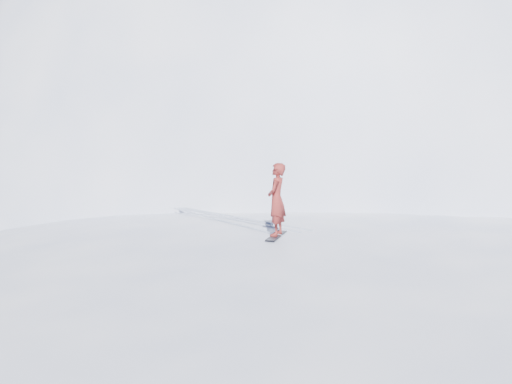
% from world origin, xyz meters
% --- Properties ---
extents(ground, '(400.00, 400.00, 0.00)m').
position_xyz_m(ground, '(0.00, 0.00, 0.00)').
color(ground, white).
rests_on(ground, ground).
extents(near_ridge, '(36.00, 28.00, 4.80)m').
position_xyz_m(near_ridge, '(1.00, 3.00, 0.00)').
color(near_ridge, white).
rests_on(near_ridge, ground).
extents(summit_peak, '(60.00, 56.00, 56.00)m').
position_xyz_m(summit_peak, '(22.00, 26.00, 0.00)').
color(summit_peak, white).
rests_on(summit_peak, ground).
extents(peak_shoulder, '(28.00, 24.00, 18.00)m').
position_xyz_m(peak_shoulder, '(10.00, 20.00, 0.00)').
color(peak_shoulder, white).
rests_on(peak_shoulder, ground).
extents(wind_bumps, '(16.00, 14.40, 1.00)m').
position_xyz_m(wind_bumps, '(-0.56, 2.12, 0.00)').
color(wind_bumps, white).
rests_on(wind_bumps, ground).
extents(snowboard, '(1.21, 1.03, 0.02)m').
position_xyz_m(snowboard, '(-0.67, 2.36, 2.41)').
color(snowboard, black).
rests_on(snowboard, near_ridge).
extents(snowboarder, '(0.85, 0.81, 1.96)m').
position_xyz_m(snowboarder, '(-0.67, 2.36, 3.40)').
color(snowboarder, maroon).
rests_on(snowboarder, snowboard).
extents(board_tracks, '(1.61, 5.99, 0.04)m').
position_xyz_m(board_tracks, '(-0.37, 5.30, 2.42)').
color(board_tracks, silver).
rests_on(board_tracks, ground).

